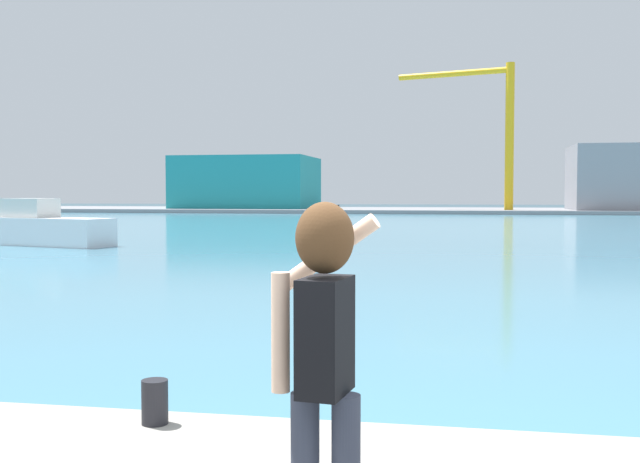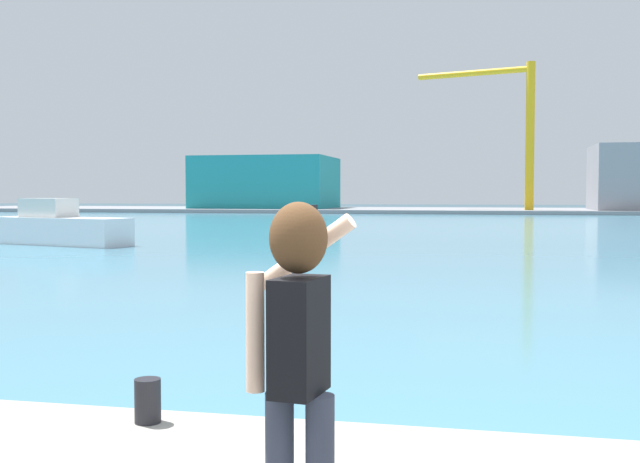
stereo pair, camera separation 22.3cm
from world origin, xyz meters
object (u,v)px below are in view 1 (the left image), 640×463
Objects in this scene: warehouse_right at (630,178)px; port_crane at (493,118)px; person_photographer at (324,343)px; boat_moored at (42,228)px; warehouse_left at (247,183)px; harbor_bollard at (155,402)px.

port_crane is (-15.56, -2.55, 6.80)m from warehouse_right.
person_photographer is at bearing -92.58° from port_crane.
boat_moored is 0.42× the size of warehouse_left.
warehouse_right reaches higher than harbor_bollard.
boat_moored is at bearing -82.00° from warehouse_left.
port_crane is at bearing -170.71° from warehouse_right.
port_crane is at bearing 4.97° from person_photographer.
port_crane is (31.03, -5.78, 7.21)m from warehouse_left.
warehouse_left is (-25.43, 90.90, 3.01)m from harbor_bollard.
warehouse_left reaches higher than person_photographer.
port_crane reaches higher than boat_moored.
boat_moored is at bearing -110.29° from port_crane.
port_crane is at bearing 85.80° from boat_moored.
person_photographer is 0.13× the size of warehouse_right.
harbor_bollard is 0.05× the size of boat_moored.
warehouse_right is (21.16, 87.67, 3.41)m from harbor_bollard.
boat_moored is 0.54× the size of warehouse_right.
person_photographer is at bearing -41.04° from boat_moored.
harbor_bollard is 90.25m from warehouse_right.
boat_moored is at bearing 40.41° from person_photographer.
warehouse_right reaches higher than boat_moored.
warehouse_right is at bearing -4.72° from person_photographer.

